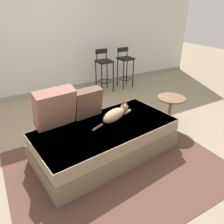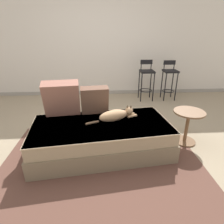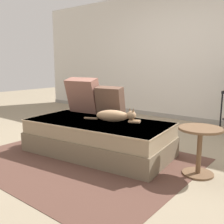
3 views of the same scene
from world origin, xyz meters
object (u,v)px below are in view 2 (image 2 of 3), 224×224
at_px(bar_stool_near_window, 147,77).
at_px(bar_stool_by_doorway, 170,77).
at_px(cat, 116,115).
at_px(throw_pillow_corner, 62,98).
at_px(side_table, 188,122).
at_px(throw_pillow_middle, 95,100).
at_px(couch, 102,137).

bearing_deg(bar_stool_near_window, bar_stool_by_doorway, 0.03).
xyz_separation_m(cat, bar_stool_by_doorway, (1.45, 2.01, 0.05)).
relative_size(throw_pillow_corner, side_table, 1.03).
bearing_deg(bar_stool_by_doorway, side_table, -101.23).
height_order(throw_pillow_middle, cat, throw_pillow_middle).
bearing_deg(couch, cat, 25.51).
distance_m(bar_stool_near_window, side_table, 1.97).
relative_size(cat, bar_stool_near_window, 0.77).
distance_m(throw_pillow_corner, bar_stool_near_window, 2.44).
distance_m(throw_pillow_corner, cat, 0.79).
xyz_separation_m(throw_pillow_middle, cat, (0.29, -0.26, -0.13)).
xyz_separation_m(couch, side_table, (1.26, 0.15, 0.11)).
bearing_deg(cat, throw_pillow_corner, 164.73).
height_order(throw_pillow_corner, bar_stool_by_doorway, throw_pillow_corner).
bearing_deg(bar_stool_by_doorway, throw_pillow_middle, -134.75).
height_order(bar_stool_near_window, side_table, bar_stool_near_window).
bearing_deg(throw_pillow_corner, couch, -28.70).
height_order(cat, side_table, cat).
distance_m(throw_pillow_corner, side_table, 1.85).
bearing_deg(side_table, bar_stool_by_doorway, 78.77).
xyz_separation_m(cat, bar_stool_near_window, (0.89, 2.01, 0.05)).
xyz_separation_m(bar_stool_near_window, side_table, (0.17, -1.95, -0.22)).
relative_size(couch, throw_pillow_middle, 4.66).
bearing_deg(bar_stool_near_window, throw_pillow_corner, -132.18).
bearing_deg(cat, bar_stool_by_doorway, 54.20).
height_order(throw_pillow_corner, cat, throw_pillow_corner).
distance_m(throw_pillow_middle, cat, 0.41).
bearing_deg(bar_stool_by_doorway, bar_stool_near_window, -179.97).
distance_m(couch, bar_stool_near_window, 2.39).
bearing_deg(throw_pillow_corner, bar_stool_by_doorway, 39.48).
bearing_deg(throw_pillow_middle, side_table, -8.54).
relative_size(couch, side_table, 3.83).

